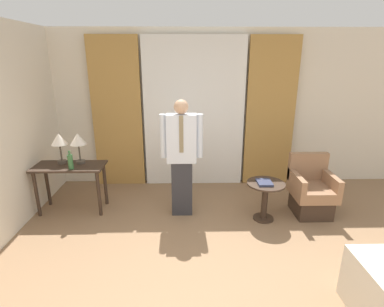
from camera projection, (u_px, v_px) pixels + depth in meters
wall_back at (194, 109)px, 5.29m from camera, size 10.00×0.06×2.70m
curtain_sheer_center at (194, 114)px, 5.18m from camera, size 1.73×0.06×2.58m
curtain_drape_left at (117, 114)px, 5.16m from camera, size 0.85×0.06×2.58m
curtain_drape_right at (270, 114)px, 5.21m from camera, size 0.85×0.06×2.58m
desk at (70, 174)px, 4.42m from camera, size 1.01×0.47×0.72m
table_lamp_left at (59, 141)px, 4.36m from camera, size 0.23×0.23×0.46m
table_lamp_right at (78, 141)px, 4.37m from camera, size 0.23×0.23×0.46m
bottle_near_edge at (70, 161)px, 4.21m from camera, size 0.07×0.07×0.27m
person at (182, 154)px, 4.21m from camera, size 0.60×0.20×1.70m
armchair at (311, 192)px, 4.42m from camera, size 0.58×0.61×0.87m
side_table at (265, 195)px, 4.22m from camera, size 0.53×0.53×0.57m
book at (264, 182)px, 4.14m from camera, size 0.20×0.25×0.03m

